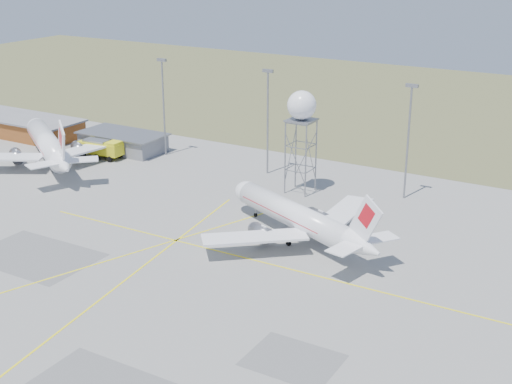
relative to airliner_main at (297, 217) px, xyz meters
The scene contains 12 objects.
ground 41.46m from the airliner_main, 103.95° to the right, with size 400.00×400.00×0.00m, color gray.
grass_strip 100.47m from the airliner_main, 95.69° to the left, with size 400.00×120.00×0.03m, color #515A31.
building_orange 87.75m from the airliner_main, 165.54° to the left, with size 33.00×12.00×4.30m.
building_grey 59.95m from the airliner_main, 156.49° to the left, with size 19.00×10.00×3.90m.
mast_a 52.58m from the airliner_main, 150.04° to the left, with size 2.20×0.50×20.50m.
mast_b 33.80m from the airliner_main, 127.61° to the left, with size 2.20×0.50×20.50m.
mast_c 28.44m from the airliner_main, 72.75° to the left, with size 2.20×0.50×20.50m.
airliner_main is the anchor object (origin of this frame).
airliner_far 61.90m from the airliner_main, behind, with size 34.37×31.72×12.99m.
radar_tower 22.70m from the airliner_main, 115.94° to the left, with size 5.16×5.16×18.67m.
fire_truck 57.68m from the airliner_main, 162.60° to the left, with size 9.94×4.38×3.91m.
baggage_tug 68.71m from the airliner_main, 168.17° to the left, with size 2.16×1.80×1.58m.
Camera 1 is at (55.65, -50.19, 43.74)m, focal length 50.00 mm.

